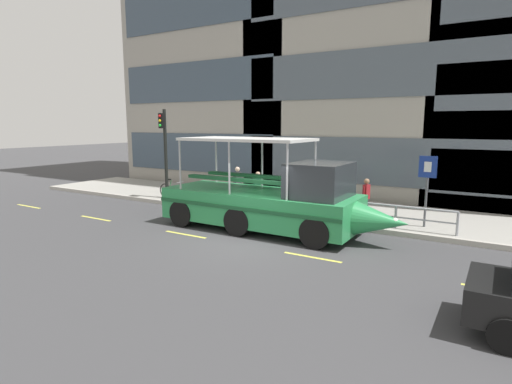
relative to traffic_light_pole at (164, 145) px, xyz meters
The scene contains 13 objects.
ground_plane 8.60m from the traffic_light_pole, 26.65° to the right, with size 120.00×120.00×0.00m, color #3D3D3F.
sidewalk 8.00m from the traffic_light_pole, 15.05° to the left, with size 32.00×4.80×0.18m, color #99968E.
curb_edge 7.77m from the traffic_light_pole, ahead, with size 32.00×0.18×0.18m, color #B2ADA3.
lane_centreline 8.85m from the traffic_light_pole, 30.13° to the right, with size 25.80×0.12×0.01m.
curb_guardrail 7.43m from the traffic_light_pole, ahead, with size 11.97×0.09×0.83m.
traffic_light_pole is the anchor object (origin of this frame).
parking_sign 11.99m from the traffic_light_pole, ahead, with size 0.60×0.12×2.54m.
leaned_bicycle 2.27m from the traffic_light_pole, 23.05° to the left, with size 1.74×0.46×0.96m.
duck_tour_boat 7.75m from the traffic_light_pole, 17.14° to the right, with size 9.00×2.61×3.33m.
pedestrian_near_bow 9.92m from the traffic_light_pole, ahead, with size 0.23×0.45×1.58m.
pedestrian_mid_left 7.85m from the traffic_light_pole, ahead, with size 0.39×0.31×1.57m.
pedestrian_mid_right 5.18m from the traffic_light_pole, ahead, with size 0.43×0.24×1.54m.
pedestrian_near_stern 4.00m from the traffic_light_pole, 19.93° to the left, with size 0.29×0.44×1.64m.
Camera 1 is at (6.94, -11.24, 3.84)m, focal length 28.86 mm.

